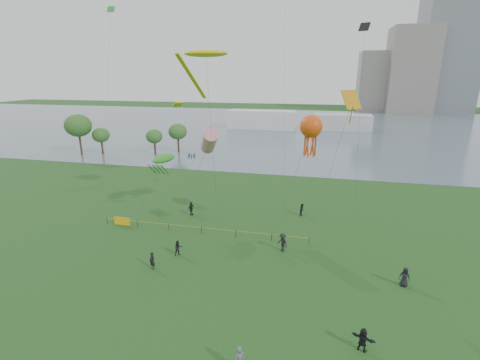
# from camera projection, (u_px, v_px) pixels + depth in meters

# --- Properties ---
(ground_plane) EXTENTS (400.00, 400.00, 0.00)m
(ground_plane) POSITION_uv_depth(u_px,v_px,m) (209.00, 325.00, 25.04)
(ground_plane) COLOR #143A12
(lake) EXTENTS (400.00, 120.00, 0.08)m
(lake) POSITION_uv_depth(u_px,v_px,m) (299.00, 128.00, 118.28)
(lake) COLOR slate
(lake) RESTS_ON ground_plane
(building_mid) EXTENTS (20.00, 20.00, 38.00)m
(building_mid) POSITION_uv_depth(u_px,v_px,m) (410.00, 71.00, 160.73)
(building_mid) COLOR slate
(building_mid) RESTS_ON ground_plane
(building_low) EXTENTS (16.00, 18.00, 28.00)m
(building_low) POSITION_uv_depth(u_px,v_px,m) (375.00, 82.00, 170.77)
(building_low) COLOR gray
(building_low) RESTS_ON ground_plane
(pavilion_left) EXTENTS (22.00, 8.00, 6.00)m
(pavilion_left) POSITION_uv_depth(u_px,v_px,m) (262.00, 120.00, 115.32)
(pavilion_left) COLOR silver
(pavilion_left) RESTS_ON ground_plane
(pavilion_right) EXTENTS (18.00, 7.00, 5.00)m
(pavilion_right) POSITION_uv_depth(u_px,v_px,m) (343.00, 122.00, 112.70)
(pavilion_right) COLOR silver
(pavilion_right) RESTS_ON ground_plane
(trees) EXTENTS (25.24, 12.39, 9.02)m
(trees) POSITION_uv_depth(u_px,v_px,m) (112.00, 130.00, 77.19)
(trees) COLOR #382619
(trees) RESTS_ON ground_plane
(fence) EXTENTS (24.07, 0.07, 1.05)m
(fence) POSITION_uv_depth(u_px,v_px,m) (152.00, 224.00, 40.65)
(fence) COLOR black
(fence) RESTS_ON ground_plane
(spectator_a) EXTENTS (0.98, 0.97, 1.59)m
(spectator_a) POSITION_uv_depth(u_px,v_px,m) (178.00, 248.00, 34.54)
(spectator_a) COLOR black
(spectator_a) RESTS_ON ground_plane
(spectator_b) EXTENTS (1.44, 1.37, 1.96)m
(spectator_b) POSITION_uv_depth(u_px,v_px,m) (282.00, 242.00, 35.28)
(spectator_b) COLOR black
(spectator_b) RESTS_ON ground_plane
(spectator_c) EXTENTS (0.77, 1.10, 1.74)m
(spectator_c) POSITION_uv_depth(u_px,v_px,m) (191.00, 209.00, 44.48)
(spectator_c) COLOR black
(spectator_c) RESTS_ON ground_plane
(spectator_d) EXTENTS (0.98, 0.78, 1.75)m
(spectator_d) POSITION_uv_depth(u_px,v_px,m) (405.00, 277.00, 29.45)
(spectator_d) COLOR black
(spectator_d) RESTS_ON ground_plane
(spectator_e) EXTENTS (1.60, 1.03, 1.65)m
(spectator_e) POSITION_uv_depth(u_px,v_px,m) (363.00, 340.00, 22.55)
(spectator_e) COLOR black
(spectator_e) RESTS_ON ground_plane
(spectator_f) EXTENTS (0.73, 0.62, 1.69)m
(spectator_f) POSITION_uv_depth(u_px,v_px,m) (152.00, 261.00, 32.07)
(spectator_f) COLOR black
(spectator_f) RESTS_ON ground_plane
(spectator_g) EXTENTS (0.78, 0.91, 1.61)m
(spectator_g) POSITION_uv_depth(u_px,v_px,m) (302.00, 210.00, 44.32)
(spectator_g) COLOR black
(spectator_g) RESTS_ON ground_plane
(kite_stingray) EXTENTS (4.68, 9.94, 19.76)m
(kite_stingray) POSITION_uv_depth(u_px,v_px,m) (205.00, 54.00, 35.57)
(kite_stingray) COLOR #3F3F42
(kite_windsock) EXTENTS (5.64, 5.24, 11.72)m
(kite_windsock) POSITION_uv_depth(u_px,v_px,m) (209.00, 141.00, 40.61)
(kite_windsock) COLOR #3F3F42
(kite_creature) EXTENTS (4.02, 6.02, 7.98)m
(kite_creature) POSITION_uv_depth(u_px,v_px,m) (164.00, 159.00, 42.11)
(kite_creature) COLOR #3F3F42
(kite_octopus) EXTENTS (4.68, 5.01, 13.68)m
(kite_octopus) POSITION_uv_depth(u_px,v_px,m) (311.00, 127.00, 33.08)
(kite_octopus) COLOR #3F3F42
(kite_delta) EXTENTS (4.88, 10.24, 16.27)m
(kite_delta) POSITION_uv_depth(u_px,v_px,m) (349.00, 110.00, 24.68)
(kite_delta) COLOR #3F3F42
(small_kites) EXTENTS (41.38, 11.71, 10.51)m
(small_kites) POSITION_uv_depth(u_px,v_px,m) (292.00, 9.00, 35.29)
(small_kites) COLOR #198C2D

